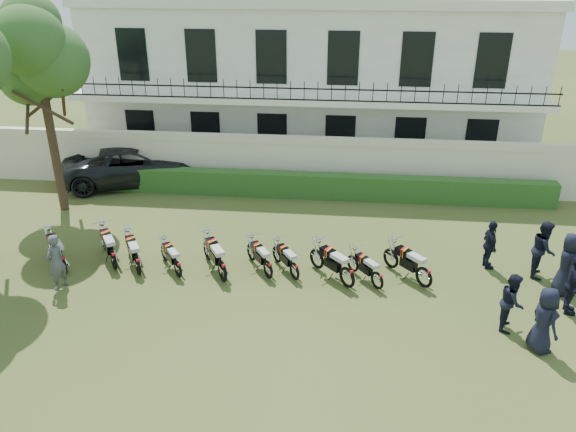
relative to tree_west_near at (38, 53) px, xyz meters
name	(u,v)px	position (x,y,z in m)	size (l,w,h in m)	color
ground	(279,291)	(8.96, -5.00, -5.89)	(100.00, 100.00, 0.00)	#394B1E
perimeter_wall	(302,163)	(8.96, 3.00, -4.72)	(30.00, 0.35, 2.30)	beige
hedge	(325,186)	(9.96, 2.20, -5.39)	(18.00, 0.60, 1.00)	#234518
building	(313,74)	(8.96, 8.96, -2.18)	(20.40, 9.60, 7.40)	white
tree_west_near	(38,53)	(0.00, 0.00, 0.00)	(3.40, 3.20, 7.90)	#473323
motorcycle_0	(62,259)	(2.24, -4.71, -5.37)	(1.43, 1.65, 1.13)	black
motorcycle_1	(113,255)	(3.69, -4.29, -5.37)	(1.24, 1.78, 1.13)	black
motorcycle_2	(137,261)	(4.54, -4.52, -5.40)	(1.08, 1.73, 1.07)	black
motorcycle_3	(178,265)	(5.80, -4.54, -5.45)	(1.10, 1.44, 0.95)	black
motorcycle_4	(222,266)	(7.20, -4.64, -5.35)	(1.18, 1.89, 1.16)	black
motorcycle_5	(268,265)	(8.53, -4.31, -5.43)	(1.07, 1.57, 0.99)	black
motorcycle_6	(295,267)	(9.34, -4.31, -5.45)	(1.03, 1.51, 0.96)	black
motorcycle_7	(347,273)	(10.91, -4.59, -5.37)	(1.46, 1.58, 1.12)	black
motorcycle_8	(377,276)	(11.79, -4.58, -5.46)	(1.11, 1.42, 0.94)	black
motorcycle_9	(424,273)	(13.16, -4.34, -5.38)	(1.39, 1.61, 1.11)	black
suv	(135,165)	(1.76, 3.04, -5.07)	(2.72, 5.91, 1.64)	black
inspector	(56,262)	(2.49, -5.46, -5.03)	(0.63, 0.41, 1.73)	#535458
officer_0	(544,320)	(15.69, -6.99, -5.01)	(0.86, 0.56, 1.76)	black
officer_1	(512,302)	(15.16, -6.11, -5.09)	(0.78, 0.60, 1.60)	black
officer_2	(573,285)	(16.97, -5.23, -5.02)	(1.02, 0.42, 1.74)	black
officer_3	(568,264)	(17.14, -4.22, -4.93)	(0.94, 0.61, 1.91)	black
officer_4	(543,249)	(16.78, -3.23, -4.99)	(0.87, 0.68, 1.80)	black
officer_5	(490,245)	(15.29, -2.92, -5.09)	(0.94, 0.39, 1.60)	black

